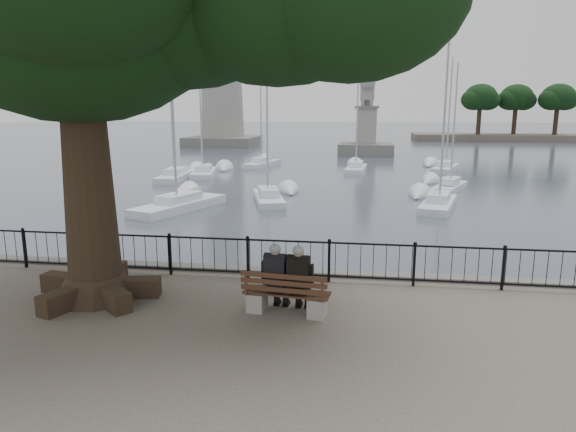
% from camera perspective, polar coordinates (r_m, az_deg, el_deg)
% --- Properties ---
extents(harbor, '(260.00, 260.00, 1.20)m').
position_cam_1_polar(harbor, '(13.31, 0.31, -8.44)').
color(harbor, '#5E5C57').
rests_on(harbor, ground).
extents(railing, '(22.06, 0.06, 1.00)m').
position_cam_1_polar(railing, '(12.51, 0.00, -4.67)').
color(railing, black).
rests_on(railing, ground).
extents(bench, '(1.81, 0.72, 0.93)m').
position_cam_1_polar(bench, '(10.56, -0.21, -9.19)').
color(bench, gray).
rests_on(bench, ground).
extents(person_left, '(0.45, 0.76, 1.48)m').
position_cam_1_polar(person_left, '(10.58, -1.21, -7.09)').
color(person_left, black).
rests_on(person_left, ground).
extents(person_right, '(0.45, 0.76, 1.48)m').
position_cam_1_polar(person_right, '(10.47, 1.32, -7.31)').
color(person_right, black).
rests_on(person_right, ground).
extents(lighthouse, '(9.50, 9.50, 29.22)m').
position_cam_1_polar(lighthouse, '(74.39, -7.45, 17.21)').
color(lighthouse, '#5E5C57').
rests_on(lighthouse, ground).
extents(lion_monument, '(6.09, 6.09, 8.96)m').
position_cam_1_polar(lion_monument, '(59.37, 8.66, 8.90)').
color(lion_monument, '#5E5C57').
rests_on(lion_monument, ground).
extents(sailboat_a, '(3.60, 6.20, 10.45)m').
position_cam_1_polar(sailboat_a, '(27.07, -12.00, 1.30)').
color(sailboat_a, white).
rests_on(sailboat_a, ground).
extents(sailboat_b, '(2.69, 5.19, 10.90)m').
position_cam_1_polar(sailboat_b, '(28.72, -2.17, 2.21)').
color(sailboat_b, white).
rests_on(sailboat_b, ground).
extents(sailboat_c, '(2.68, 5.38, 10.68)m').
position_cam_1_polar(sailboat_c, '(28.07, 16.37, 1.50)').
color(sailboat_c, white).
rests_on(sailboat_c, ground).
extents(sailboat_d, '(2.98, 4.90, 8.06)m').
position_cam_1_polar(sailboat_d, '(34.62, 17.51, 3.21)').
color(sailboat_d, white).
rests_on(sailboat_d, ground).
extents(sailboat_e, '(2.74, 5.88, 12.92)m').
position_cam_1_polar(sailboat_e, '(40.76, -9.33, 4.96)').
color(sailboat_e, white).
rests_on(sailboat_e, ground).
extents(sailboat_f, '(1.82, 5.37, 10.82)m').
position_cam_1_polar(sailboat_f, '(43.52, 7.56, 5.38)').
color(sailboat_f, white).
rests_on(sailboat_f, ground).
extents(sailboat_g, '(3.09, 5.60, 9.40)m').
position_cam_1_polar(sailboat_g, '(45.52, 17.08, 5.19)').
color(sailboat_g, white).
rests_on(sailboat_g, ground).
extents(sailboat_h, '(2.72, 5.63, 13.08)m').
position_cam_1_polar(sailboat_h, '(47.11, -2.90, 6.01)').
color(sailboat_h, white).
rests_on(sailboat_h, ground).
extents(sailboat_i, '(2.07, 5.97, 12.71)m').
position_cam_1_polar(sailboat_i, '(39.00, -12.36, 4.52)').
color(sailboat_i, white).
rests_on(sailboat_i, ground).
extents(far_shore, '(30.00, 8.60, 9.18)m').
position_cam_1_polar(far_shore, '(91.97, 23.71, 10.12)').
color(far_shore, '#534C43').
rests_on(far_shore, ground).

